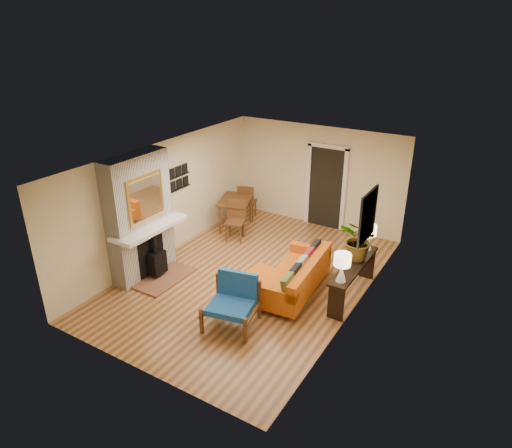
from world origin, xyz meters
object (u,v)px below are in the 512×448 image
object	(u,v)px
sofa	(298,276)
houseplant	(360,240)
dining_table	(238,205)
console_table	(354,271)
ottoman	(263,282)
blue_chair	(233,299)
lamp_near	(342,264)
lamp_far	(369,234)

from	to	relation	value
sofa	houseplant	xyz separation A→B (m)	(0.98, 0.61, 0.79)
dining_table	console_table	distance (m)	3.96
sofa	ottoman	xyz separation A→B (m)	(-0.58, -0.35, -0.13)
houseplant	blue_chair	bearing A→B (deg)	-126.10
lamp_near	console_table	bearing A→B (deg)	90.00
sofa	houseplant	world-z (taller)	houseplant
lamp_far	lamp_near	bearing A→B (deg)	-90.00
blue_chair	houseplant	xyz separation A→B (m)	(1.51, 2.07, 0.65)
lamp_far	houseplant	size ratio (longest dim) A/B	0.65
lamp_far	console_table	bearing A→B (deg)	-90.00
houseplant	lamp_near	bearing A→B (deg)	-89.38
dining_table	lamp_far	distance (m)	3.76
lamp_far	houseplant	xyz separation A→B (m)	(-0.01, -0.50, 0.07)
sofa	ottoman	distance (m)	0.69
console_table	lamp_near	size ratio (longest dim) A/B	3.43
lamp_near	houseplant	world-z (taller)	houseplant
ottoman	lamp_near	world-z (taller)	lamp_near
lamp_near	houseplant	distance (m)	0.92
dining_table	houseplant	bearing A→B (deg)	-20.05
blue_chair	lamp_near	world-z (taller)	lamp_near
dining_table	lamp_near	distance (m)	4.30
dining_table	houseplant	distance (m)	3.90
console_table	houseplant	size ratio (longest dim) A/B	2.24
sofa	ottoman	world-z (taller)	sofa
ottoman	lamp_near	distance (m)	1.78
ottoman	blue_chair	distance (m)	1.15
blue_chair	console_table	xyz separation A→B (m)	(1.52, 1.86, 0.09)
lamp_far	blue_chair	bearing A→B (deg)	-120.60
sofa	lamp_far	world-z (taller)	lamp_far
ottoman	dining_table	xyz separation A→B (m)	(-2.08, 2.28, 0.42)
lamp_near	blue_chair	bearing A→B (deg)	-142.83
sofa	lamp_near	distance (m)	1.26
blue_chair	lamp_near	xyz separation A→B (m)	(1.52, 1.15, 0.58)
console_table	houseplant	xyz separation A→B (m)	(-0.01, 0.22, 0.56)
dining_table	lamp_far	bearing A→B (deg)	-12.78
ottoman	lamp_far	world-z (taller)	lamp_far
ottoman	dining_table	bearing A→B (deg)	132.26
sofa	lamp_far	xyz separation A→B (m)	(0.99, 1.11, 0.71)
console_table	sofa	bearing A→B (deg)	-158.36
ottoman	houseplant	xyz separation A→B (m)	(1.56, 0.96, 0.92)
blue_chair	houseplant	size ratio (longest dim) A/B	1.23
sofa	lamp_near	xyz separation A→B (m)	(0.99, -0.31, 0.71)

